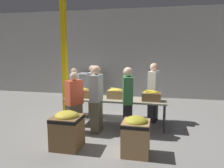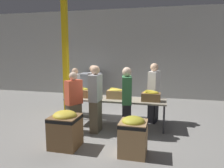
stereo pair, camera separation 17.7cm
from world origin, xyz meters
The scene contains 16 objects.
ground_plane centered at (0.00, 0.00, 0.00)m, with size 30.00×30.00×0.00m, color gray.
wall_back centered at (0.00, 4.15, 2.00)m, with size 16.00×0.08×4.00m.
sorting_table centered at (0.00, 0.00, 0.73)m, with size 2.85×0.76×0.79m.
banana_box_0 centered at (-0.98, -0.01, 0.93)m, with size 0.42×0.33×0.30m.
banana_box_1 centered at (0.01, 0.04, 0.93)m, with size 0.50×0.29×0.31m.
banana_box_2 centered at (1.00, -0.04, 0.93)m, with size 0.50×0.31×0.30m.
volunteer_0 centered at (1.04, 0.59, 0.88)m, with size 0.34×0.52×1.77m.
volunteer_1 centered at (-0.39, -0.58, 0.87)m, with size 0.24×0.47×1.76m.
volunteer_2 centered at (-0.86, 0.62, 0.84)m, with size 0.25×0.46×1.68m.
volunteer_3 centered at (-1.48, 0.63, 0.79)m, with size 0.26×0.44×1.58m.
volunteer_4 centered at (-0.92, -0.77, 0.80)m, with size 0.40×0.48×1.60m.
volunteer_5 centered at (0.43, -0.59, 0.86)m, with size 0.32×0.50×1.73m.
donation_bin_0 centered at (-0.75, -1.65, 0.44)m, with size 0.62×0.62×0.84m.
donation_bin_1 centered at (0.76, -1.65, 0.43)m, with size 0.55×0.55×0.82m.
support_pillar centered at (-1.93, 0.93, 2.00)m, with size 0.17×0.17×4.00m.
pallet_stack_0 centered at (-1.98, 3.46, 0.54)m, with size 0.93×0.93×1.11m.
Camera 2 is at (1.36, -5.88, 2.14)m, focal length 35.00 mm.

